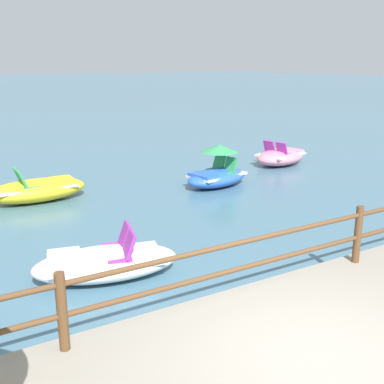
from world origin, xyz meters
TOP-DOWN VIEW (x-y plane):
  - dock_railing at (-0.00, 1.55)m, footprint 23.92×0.12m
  - pedal_boat_0 at (-1.06, 3.88)m, footprint 2.66×1.69m
  - pedal_boat_2 at (3.89, 7.97)m, footprint 2.31×1.61m
  - pedal_boat_3 at (-1.04, 9.06)m, footprint 2.58×1.16m
  - pedal_boat_4 at (7.47, 9.31)m, footprint 2.41×1.82m

SIDE VIEW (x-z plane):
  - pedal_boat_0 at x=-1.06m, z-range -0.16..0.68m
  - pedal_boat_4 at x=7.47m, z-range -0.14..0.74m
  - pedal_boat_3 at x=-1.04m, z-range -0.14..0.76m
  - pedal_boat_2 at x=3.89m, z-range -0.21..1.02m
  - dock_railing at x=0.00m, z-range 0.51..1.46m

